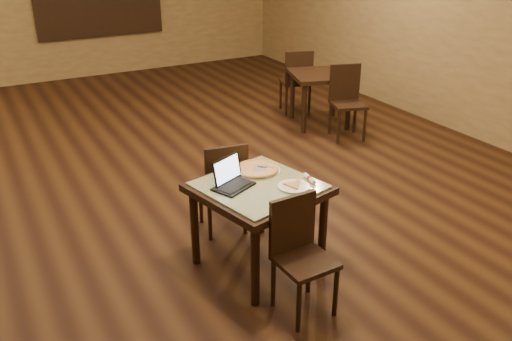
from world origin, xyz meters
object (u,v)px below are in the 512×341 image
other_table_a_chair_far (297,78)px  other_table_a_chair_near (346,97)px  chair_main_near (299,248)px  pizza_pan (257,170)px  laptop (231,179)px  tiled_table (258,196)px  other_table_a (320,82)px  chair_main_far (224,183)px

other_table_a_chair_far → other_table_a_chair_near: bearing=110.4°
chair_main_near → pizza_pan: bearing=79.7°
laptop → other_table_a_chair_near: 3.44m
tiled_table → pizza_pan: pizza_pan is taller
laptop → other_table_a_chair_far: (2.70, 3.19, -0.27)m
other_table_a_chair_near → other_table_a: bearing=110.4°
chair_main_near → pizza_pan: (0.12, 0.86, 0.26)m
other_table_a_chair_far → pizza_pan: bearing=69.8°
chair_main_far → other_table_a_chair_far: bearing=-123.9°
chair_main_near → chair_main_far: 1.24m
tiled_table → other_table_a_chair_far: other_table_a_chair_far is taller
other_table_a_chair_near → other_table_a_chair_far: same height
chair_main_far → pizza_pan: bearing=118.7°
chair_main_far → other_table_a_chair_near: bearing=-139.9°
tiled_table → other_table_a: bearing=33.8°
laptop → other_table_a_chair_near: (2.75, 2.04, -0.27)m
chair_main_near → other_table_a_chair_far: size_ratio=0.92×
pizza_pan → tiled_table: bearing=-116.6°
chair_main_near → tiled_table: bearing=87.5°
laptop → pizza_pan: bearing=-1.0°
pizza_pan → other_table_a_chair_far: (2.38, 3.05, -0.22)m
pizza_pan → other_table_a_chair_near: bearing=38.0°
chair_main_far → other_table_a_chair_far: 3.66m
other_table_a_chair_near → other_table_a_chair_far: bearing=110.4°
chair_main_far → pizza_pan: (0.13, -0.38, 0.25)m
chair_main_far → laptop: bearing=79.7°
chair_main_near → laptop: 0.81m
chair_main_near → other_table_a_chair_near: 3.76m
pizza_pan → chair_main_far: bearing=109.3°
tiled_table → laptop: bearing=140.0°
pizza_pan → other_table_a: pizza_pan is taller
other_table_a_chair_far → chair_main_near: bearing=75.2°
other_table_a → other_table_a_chair_near: bearing=-69.6°
pizza_pan → other_table_a_chair_near: size_ratio=0.41×
chair_main_near → other_table_a_chair_near: (2.55, 2.76, 0.04)m
pizza_pan → laptop: bearing=-156.4°
laptop → chair_main_near: bearing=-99.3°
tiled_table → other_table_a_chair_near: (2.55, 2.14, -0.11)m
pizza_pan → other_table_a: size_ratio=0.39×
tiled_table → laptop: 0.27m
pizza_pan → chair_main_near: bearing=-98.1°
other_table_a_chair_near → chair_main_far: bearing=-131.5°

